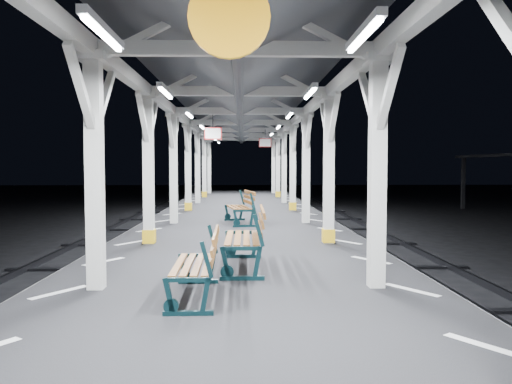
{
  "coord_description": "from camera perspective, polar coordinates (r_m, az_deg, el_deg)",
  "views": [
    {
      "loc": [
        0.08,
        -9.06,
        2.76
      ],
      "look_at": [
        0.36,
        1.27,
        2.2
      ],
      "focal_mm": 35.0,
      "sensor_mm": 36.0,
      "label": 1
    }
  ],
  "objects": [
    {
      "name": "ground",
      "position": [
        9.47,
        -2.01,
        -13.84
      ],
      "size": [
        120.0,
        120.0,
        0.0
      ],
      "primitive_type": "plane",
      "color": "black",
      "rests_on": "ground"
    },
    {
      "name": "platform",
      "position": [
        9.34,
        -2.01,
        -10.9
      ],
      "size": [
        6.0,
        50.0,
        1.0
      ],
      "primitive_type": "cube",
      "color": "black",
      "rests_on": "ground"
    },
    {
      "name": "hazard_stripes_left",
      "position": [
        9.57,
        -16.99,
        -7.61
      ],
      "size": [
        1.0,
        48.0,
        0.01
      ],
      "primitive_type": "cube",
      "color": "silver",
      "rests_on": "platform"
    },
    {
      "name": "hazard_stripes_right",
      "position": [
        9.53,
        13.02,
        -7.6
      ],
      "size": [
        1.0,
        48.0,
        0.01
      ],
      "primitive_type": "cube",
      "color": "silver",
      "rests_on": "platform"
    },
    {
      "name": "track_right",
      "position": [
        10.65,
        26.65,
        -11.81
      ],
      "size": [
        2.2,
        60.0,
        0.16
      ],
      "color": "#2D2D33",
      "rests_on": "ground"
    },
    {
      "name": "canopy",
      "position": [
        9.22,
        -2.06,
        14.34
      ],
      "size": [
        5.4,
        49.0,
        4.65
      ],
      "color": "silver",
      "rests_on": "platform"
    },
    {
      "name": "bench_near",
      "position": [
        6.69,
        -6.33,
        -7.99
      ],
      "size": [
        0.64,
        1.65,
        0.89
      ],
      "rotation": [
        0.0,
        0.0,
        0.01
      ],
      "color": "black",
      "rests_on": "platform"
    },
    {
      "name": "bench_mid",
      "position": [
        8.52,
        -0.81,
        -5.06
      ],
      "size": [
        0.73,
        1.91,
        1.03
      ],
      "rotation": [
        0.0,
        0.0,
        -0.01
      ],
      "color": "black",
      "rests_on": "platform"
    },
    {
      "name": "bench_far",
      "position": [
        14.97,
        -1.56,
        -1.63
      ],
      "size": [
        0.97,
        1.9,
        0.98
      ],
      "rotation": [
        0.0,
        0.0,
        0.17
      ],
      "color": "black",
      "rests_on": "platform"
    }
  ]
}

